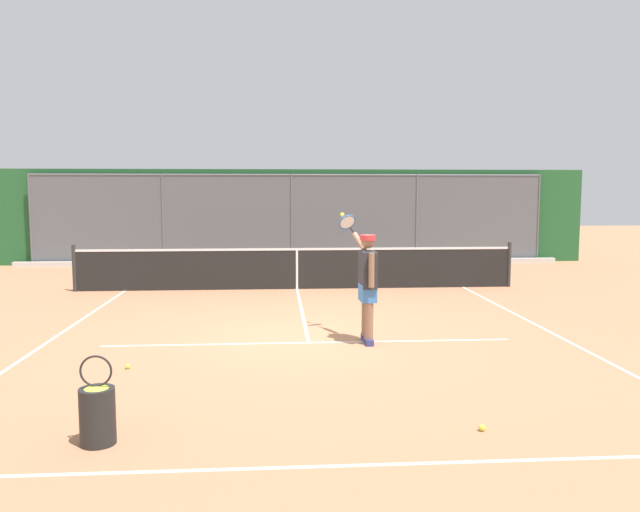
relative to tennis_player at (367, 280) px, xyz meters
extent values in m
plane|color=#B27551|center=(0.88, -0.38, -0.96)|extent=(60.00, 60.00, 0.00)
cube|color=white|center=(0.88, 4.25, -0.96)|extent=(7.92, 0.05, 0.01)
cube|color=white|center=(0.88, -0.03, -0.96)|extent=(6.18, 0.05, 0.01)
cube|color=white|center=(-3.08, -0.50, -0.96)|extent=(0.05, 9.51, 0.01)
cube|color=white|center=(4.84, -0.50, -0.96)|extent=(0.05, 9.51, 0.01)
cube|color=white|center=(0.88, -2.64, -0.96)|extent=(0.05, 5.23, 0.01)
cylinder|color=#565B60|center=(-7.03, -10.28, 0.45)|extent=(0.07, 0.07, 2.82)
cylinder|color=#565B60|center=(-3.07, -10.28, 0.45)|extent=(0.07, 0.07, 2.82)
cylinder|color=#565B60|center=(0.88, -10.28, 0.45)|extent=(0.07, 0.07, 2.82)
cylinder|color=#565B60|center=(4.84, -10.28, 0.45)|extent=(0.07, 0.07, 2.82)
cylinder|color=#565B60|center=(8.79, -10.28, 0.45)|extent=(0.07, 0.07, 2.82)
cylinder|color=#565B60|center=(0.88, -10.28, 1.81)|extent=(15.82, 0.05, 0.05)
cube|color=#565B60|center=(0.88, -10.28, 0.45)|extent=(15.82, 0.02, 2.82)
cube|color=#235B2D|center=(0.88, -10.93, 0.52)|extent=(18.82, 0.90, 2.96)
cube|color=silver|center=(0.88, -10.10, -0.89)|extent=(16.82, 0.18, 0.15)
cylinder|color=#2D2D2D|center=(-4.20, -5.26, -0.43)|extent=(0.09, 0.09, 1.07)
cylinder|color=#2D2D2D|center=(5.96, -5.26, -0.43)|extent=(0.09, 0.09, 1.07)
cube|color=black|center=(0.88, -5.26, -0.51)|extent=(10.08, 0.02, 0.91)
cube|color=white|center=(0.88, -5.26, -0.03)|extent=(10.08, 0.04, 0.05)
cube|color=white|center=(0.88, -5.26, -0.51)|extent=(0.05, 0.04, 0.91)
cube|color=navy|center=(-0.01, 0.15, -0.92)|extent=(0.12, 0.26, 0.09)
cylinder|color=#8C664C|center=(-0.01, 0.15, -0.49)|extent=(0.13, 0.13, 0.76)
cube|color=navy|center=(0.00, -0.11, -0.92)|extent=(0.12, 0.26, 0.09)
cylinder|color=#8C664C|center=(0.00, -0.11, -0.49)|extent=(0.13, 0.13, 0.76)
cube|color=#3D7AC6|center=(-0.01, 0.02, -0.19)|extent=(0.24, 0.41, 0.26)
cube|color=#2D2D33|center=(-0.01, 0.02, 0.16)|extent=(0.23, 0.48, 0.55)
cylinder|color=#8C664C|center=(-0.02, 0.31, 0.18)|extent=(0.08, 0.08, 0.50)
cylinder|color=#8C664C|center=(0.06, -0.42, 0.54)|extent=(0.21, 0.38, 0.29)
sphere|color=#8C664C|center=(-0.01, 0.02, 0.58)|extent=(0.21, 0.21, 0.21)
cylinder|color=red|center=(-0.01, 0.02, 0.64)|extent=(0.25, 0.25, 0.08)
cube|color=red|center=(0.00, -0.10, 0.61)|extent=(0.19, 0.20, 0.02)
cylinder|color=black|center=(0.15, -0.64, 0.70)|extent=(0.09, 0.17, 0.13)
torus|color=#28569E|center=(0.21, -0.82, 0.82)|extent=(0.34, 0.27, 0.26)
cylinder|color=silver|center=(0.21, -0.82, 0.82)|extent=(0.28, 0.22, 0.21)
sphere|color=#CCDB33|center=(0.27, -0.99, 0.94)|extent=(0.07, 0.07, 0.07)
sphere|color=#D6E042|center=(-0.60, 3.58, -0.93)|extent=(0.07, 0.07, 0.07)
sphere|color=#D6E042|center=(3.29, 1.20, -0.93)|extent=(0.07, 0.07, 0.07)
cylinder|color=black|center=(2.99, 3.63, -0.70)|extent=(0.32, 0.32, 0.52)
torus|color=black|center=(2.99, 3.63, -0.28)|extent=(0.29, 0.02, 0.29)
ellipsoid|color=#D6E042|center=(2.99, 3.63, -0.47)|extent=(0.27, 0.27, 0.10)
camera|label=1|loc=(1.36, 9.25, 1.34)|focal=35.15mm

